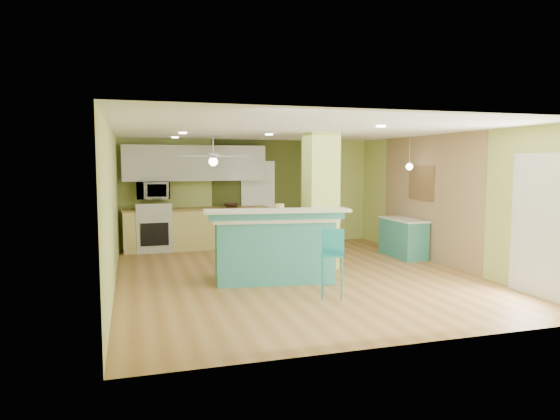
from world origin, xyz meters
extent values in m
cube|color=olive|center=(0.00, 0.00, -0.01)|extent=(6.00, 7.00, 0.01)
cube|color=white|center=(0.00, 0.00, 2.50)|extent=(6.00, 7.00, 0.01)
cube|color=#BCC96C|center=(0.00, 3.50, 1.25)|extent=(6.00, 0.01, 2.50)
cube|color=#BCC96C|center=(0.00, -3.50, 1.25)|extent=(6.00, 0.01, 2.50)
cube|color=#BCC96C|center=(-3.00, 0.00, 1.25)|extent=(0.01, 7.00, 2.50)
cube|color=#BCC96C|center=(3.00, 0.00, 1.25)|extent=(0.01, 7.00, 2.50)
cube|color=#967555|center=(2.99, 0.60, 1.25)|extent=(0.02, 3.40, 2.50)
cube|color=#3F461C|center=(0.20, 3.49, 1.25)|extent=(2.20, 0.02, 2.50)
cube|color=white|center=(0.20, 3.46, 1.00)|extent=(0.82, 0.05, 2.00)
cube|color=white|center=(2.97, -2.30, 1.05)|extent=(0.04, 1.08, 2.10)
cube|color=#C0DD66|center=(0.65, 0.50, 1.25)|extent=(0.55, 0.55, 2.50)
cube|color=#ECDA7B|center=(-1.30, 3.20, 0.45)|extent=(3.20, 0.60, 0.90)
cube|color=olive|center=(-1.30, 3.20, 0.92)|extent=(3.25, 0.63, 0.04)
cube|color=silver|center=(-2.25, 3.20, 0.45)|extent=(0.76, 0.64, 0.90)
cube|color=black|center=(-2.25, 2.87, 0.42)|extent=(0.59, 0.02, 0.50)
cube|color=silver|center=(-2.25, 2.90, 0.99)|extent=(0.76, 0.06, 0.18)
cube|color=silver|center=(-1.30, 3.32, 1.95)|extent=(3.20, 0.34, 0.80)
imported|color=white|center=(-2.25, 3.20, 1.35)|extent=(0.70, 0.48, 0.39)
cylinder|color=silver|center=(-1.10, 2.00, 2.30)|extent=(0.03, 0.03, 0.40)
cylinder|color=silver|center=(-1.10, 2.00, 2.10)|extent=(0.24, 0.24, 0.10)
sphere|color=white|center=(-1.10, 2.00, 1.98)|extent=(0.18, 0.18, 0.18)
cylinder|color=white|center=(2.65, 0.75, 2.19)|extent=(0.01, 0.01, 0.62)
sphere|color=white|center=(2.65, 0.75, 1.88)|extent=(0.14, 0.14, 0.14)
cube|color=brown|center=(2.96, 0.80, 1.55)|extent=(0.03, 0.90, 0.70)
cube|color=teal|center=(-0.46, -0.17, 0.50)|extent=(2.01, 1.18, 1.01)
cube|color=beige|center=(-0.46, -0.17, 1.04)|extent=(2.14, 1.31, 0.06)
cube|color=teal|center=(-0.51, -0.62, 1.14)|extent=(2.16, 0.43, 0.15)
cube|color=beige|center=(-0.51, -0.62, 1.21)|extent=(2.34, 0.76, 0.04)
cylinder|color=teal|center=(-0.14, -1.60, 0.31)|extent=(0.02, 0.02, 0.62)
cylinder|color=teal|center=(0.11, -1.71, 0.31)|extent=(0.02, 0.02, 0.62)
cylinder|color=teal|center=(-0.02, -1.35, 0.31)|extent=(0.02, 0.02, 0.62)
cylinder|color=teal|center=(0.23, -1.46, 0.31)|extent=(0.02, 0.02, 0.62)
cube|color=teal|center=(0.05, -1.53, 0.63)|extent=(0.44, 0.44, 0.03)
cube|color=teal|center=(0.11, -1.40, 0.82)|extent=(0.31, 0.16, 0.35)
cube|color=teal|center=(2.70, 1.01, 0.38)|extent=(0.49, 1.19, 0.77)
cube|color=white|center=(2.70, 1.01, 0.78)|extent=(0.53, 1.24, 0.03)
imported|color=#331D15|center=(-0.51, 3.13, 0.98)|extent=(0.37, 0.37, 0.08)
cylinder|color=gold|center=(-0.27, 0.09, 1.16)|extent=(0.16, 0.16, 0.19)
camera|label=1|loc=(-2.72, -8.11, 1.96)|focal=32.00mm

